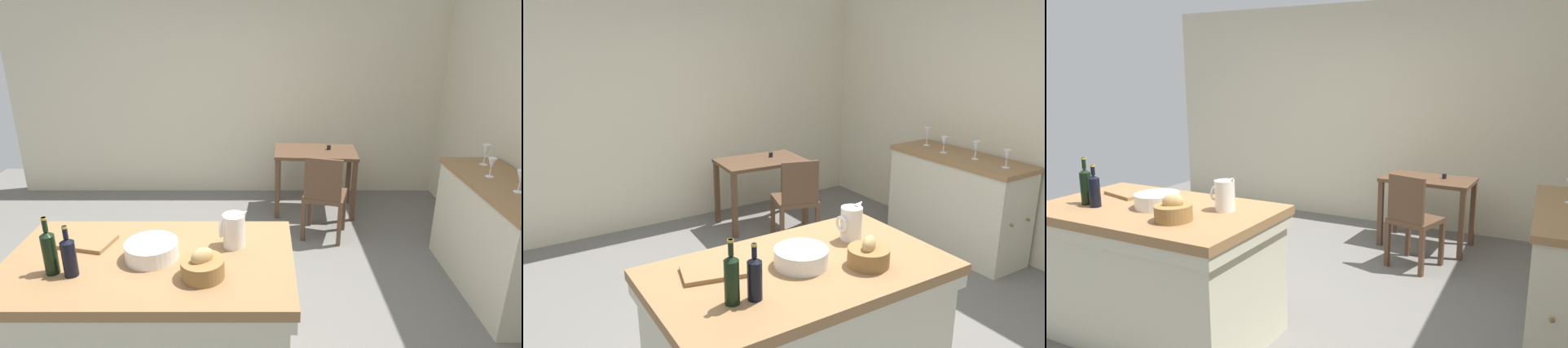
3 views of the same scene
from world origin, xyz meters
TOP-DOWN VIEW (x-y plane):
  - ground_plane at (0.00, 0.00)m, footprint 6.76×6.76m
  - wall_back at (0.00, 2.60)m, footprint 5.32×0.12m
  - wall_right at (2.60, 0.00)m, footprint 0.12×5.20m
  - island_table at (-0.26, -0.65)m, footprint 1.61×0.93m
  - side_cabinet at (2.26, 0.38)m, footprint 0.52×1.38m
  - writing_desk at (0.98, 1.95)m, footprint 0.94×0.62m
  - wooden_chair at (0.99, 1.27)m, footprint 0.50×0.50m
  - pitcher at (0.21, -0.50)m, footprint 0.17×0.13m
  - wash_bowl at (-0.24, -0.63)m, footprint 0.29×0.29m
  - bread_basket at (0.06, -0.82)m, footprint 0.23×0.23m
  - cutting_board at (-0.68, -0.47)m, footprint 0.37×0.28m
  - wine_bottle_dark at (-0.62, -0.81)m, footprint 0.07×0.07m
  - wine_bottle_amber at (-0.73, -0.79)m, footprint 0.07×0.07m
  - wine_glass_far_left at (2.25, -0.10)m, footprint 0.07×0.07m
  - wine_glass_left at (2.26, 0.23)m, footprint 0.07×0.07m
  - wine_glass_middle at (2.21, 0.55)m, footprint 0.07×0.07m
  - wine_glass_right at (2.30, 0.85)m, footprint 0.07×0.07m

SIDE VIEW (x-z plane):
  - ground_plane at x=0.00m, z-range 0.00..0.00m
  - side_cabinet at x=2.26m, z-range 0.00..0.94m
  - wooden_chair at x=0.99m, z-range 0.04..0.92m
  - island_table at x=-0.26m, z-range 0.03..0.93m
  - writing_desk at x=0.98m, z-range 0.22..0.99m
  - cutting_board at x=-0.68m, z-range 0.90..0.92m
  - wash_bowl at x=-0.24m, z-range 0.90..0.99m
  - bread_basket at x=0.06m, z-range 0.87..1.04m
  - pitcher at x=0.21m, z-range 0.88..1.12m
  - wine_bottle_dark at x=-0.62m, z-range 0.87..1.15m
  - wine_bottle_amber at x=-0.73m, z-range 0.87..1.19m
  - wine_glass_middle at x=2.21m, z-range 0.96..1.12m
  - wine_glass_far_left at x=2.25m, z-range 0.97..1.13m
  - wine_glass_left at x=2.26m, z-range 0.97..1.14m
  - wine_glass_right at x=2.30m, z-range 0.97..1.15m
  - wall_back at x=0.00m, z-range 0.00..2.60m
  - wall_right at x=2.60m, z-range 0.00..2.60m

